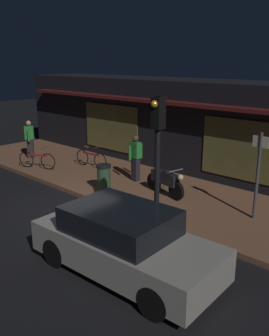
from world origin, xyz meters
TOP-DOWN VIEW (x-y plane):
  - ground_plane at (0.00, 0.00)m, footprint 60.00×60.00m
  - sidewalk_slab at (0.00, 3.00)m, footprint 18.00×4.00m
  - storefront_building at (0.00, 6.39)m, footprint 18.00×3.30m
  - motorcycle at (1.63, 2.80)m, footprint 1.69×0.61m
  - bicycle_parked at (-2.62, 3.31)m, footprint 1.66×0.42m
  - bicycle_extra at (-4.06, 1.71)m, footprint 1.53×0.72m
  - person_photographer at (-5.73, 2.45)m, footprint 0.53×0.46m
  - person_bystander at (-0.10, 3.25)m, footprint 0.40×0.62m
  - sign_post at (4.54, 3.04)m, footprint 0.44×0.09m
  - trash_bin at (-0.06, 1.67)m, footprint 0.48×0.48m
  - traffic_light_pole at (3.48, 0.09)m, footprint 0.24×0.33m
  - parked_car_near at (3.65, -1.15)m, footprint 4.18×1.96m

SIDE VIEW (x-z plane):
  - ground_plane at x=0.00m, z-range 0.00..0.00m
  - sidewalk_slab at x=0.00m, z-range 0.00..0.15m
  - bicycle_parked at x=-2.62m, z-range 0.05..0.96m
  - bicycle_extra at x=-4.06m, z-range 0.05..0.96m
  - trash_bin at x=-0.06m, z-range 0.16..1.09m
  - motorcycle at x=1.63m, z-range 0.16..1.13m
  - parked_car_near at x=3.65m, z-range -0.01..1.41m
  - person_photographer at x=-5.73m, z-range 0.19..1.86m
  - person_bystander at x=-0.10m, z-range 0.19..1.86m
  - sign_post at x=4.54m, z-range 0.31..2.71m
  - storefront_building at x=0.00m, z-range 0.00..3.60m
  - traffic_light_pole at x=3.48m, z-range 0.68..4.28m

